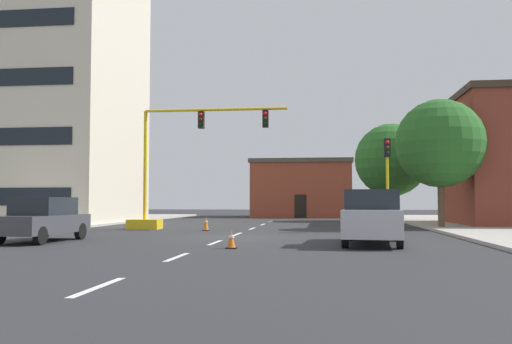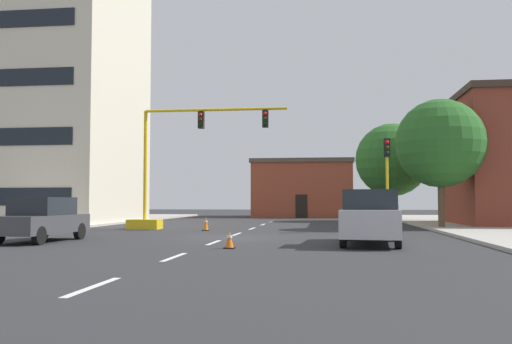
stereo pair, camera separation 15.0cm
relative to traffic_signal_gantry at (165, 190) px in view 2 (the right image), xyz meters
name	(u,v)px [view 2 (the right image)]	position (x,y,z in m)	size (l,w,h in m)	color
ground_plane	(228,238)	(4.83, -6.61, -2.24)	(160.00, 160.00, 0.00)	#2D2D30
sidewalk_left	(43,226)	(-8.02, 1.39, -2.17)	(6.00, 56.00, 0.14)	#B2ADA3
sidewalk_right	(484,229)	(17.69, 1.39, -2.17)	(6.00, 56.00, 0.14)	#B2ADA3
lane_stripe_seg_0	(93,287)	(4.83, -20.61, -2.24)	(0.16, 2.40, 0.01)	silver
lane_stripe_seg_1	(174,257)	(4.83, -15.11, -2.24)	(0.16, 2.40, 0.01)	silver
lane_stripe_seg_2	(214,243)	(4.83, -9.61, -2.24)	(0.16, 2.40, 0.01)	silver
lane_stripe_seg_3	(237,234)	(4.83, -4.11, -2.24)	(0.16, 2.40, 0.01)	silver
lane_stripe_seg_4	(252,228)	(4.83, 1.39, -2.24)	(0.16, 2.40, 0.01)	silver
lane_stripe_seg_5	(263,224)	(4.83, 6.89, -2.24)	(0.16, 2.40, 0.01)	silver
lane_stripe_seg_6	(271,222)	(4.83, 12.39, -2.24)	(0.16, 2.40, 0.01)	silver
building_tall_left	(43,93)	(-11.49, 7.37, 7.25)	(12.96, 11.92, 18.96)	beige
building_brick_center	(303,189)	(6.77, 25.90, 0.60)	(9.88, 9.30, 5.65)	brown
traffic_signal_gantry	(165,190)	(0.00, 0.00, 0.00)	(9.04, 1.20, 6.83)	yellow
traffic_light_pole_right	(387,163)	(12.21, -1.58, 1.29)	(0.32, 0.47, 4.80)	yellow
tree_right_far	(392,160)	(14.29, 14.13, 2.60)	(5.75, 5.75, 7.73)	#4C3823
tree_right_mid	(440,143)	(15.55, 1.85, 2.62)	(5.02, 5.02, 7.38)	brown
pickup_truck_silver	(371,218)	(10.73, -9.74, -1.27)	(2.45, 5.55, 1.99)	#BCBCC1
sedan_dark_gray_near_left	(42,219)	(-1.95, -9.98, -1.35)	(2.01, 4.57, 1.74)	#3D3D42
traffic_cone_roadside_a	(229,240)	(5.89, -12.13, -1.94)	(0.36, 0.36, 0.61)	black
traffic_cone_roadside_b	(206,224)	(2.67, -1.21, -1.87)	(0.36, 0.36, 0.76)	black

